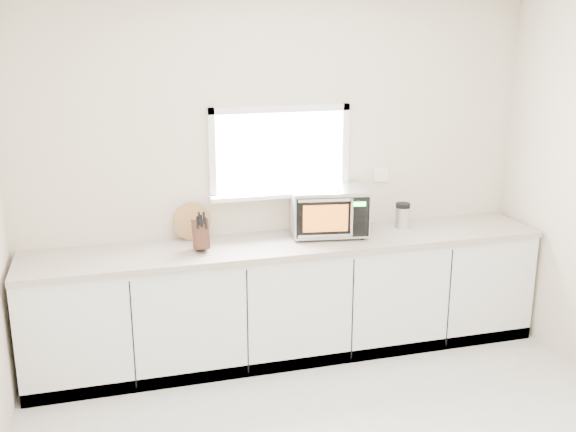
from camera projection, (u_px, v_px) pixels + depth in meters
name	position (u px, v px, depth m)	size (l,w,h in m)	color
back_wall	(280.00, 175.00, 5.20)	(4.00, 0.17, 2.70)	beige
cabinets	(290.00, 300.00, 5.18)	(3.92, 0.60, 0.88)	white
countertop	(290.00, 244.00, 5.04)	(3.92, 0.64, 0.04)	#B7A397
microwave	(328.00, 210.00, 5.17)	(0.63, 0.54, 0.37)	black
knife_block	(201.00, 233.00, 4.80)	(0.10, 0.21, 0.30)	#4A251A
cutting_board	(192.00, 221.00, 5.05)	(0.28, 0.28, 0.02)	#AF7643
coffee_grinder	(402.00, 215.00, 5.35)	(0.14, 0.14, 0.21)	#B8BAC0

